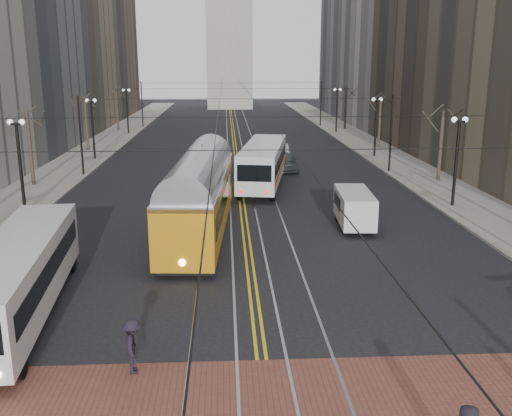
{
  "coord_description": "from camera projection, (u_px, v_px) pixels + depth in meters",
  "views": [
    {
      "loc": [
        -1.07,
        -17.35,
        9.23
      ],
      "look_at": [
        0.24,
        6.85,
        3.0
      ],
      "focal_mm": 40.0,
      "sensor_mm": 36.0,
      "label": 1
    }
  ],
  "objects": [
    {
      "name": "sedan_silver",
      "position": [
        280.0,
        152.0,
        55.33
      ],
      "size": [
        1.71,
        4.48,
        1.46
      ],
      "primitive_type": "imported",
      "rotation": [
        0.0,
        0.0,
        -0.04
      ],
      "color": "#93959A",
      "rests_on": "ground"
    },
    {
      "name": "ground",
      "position": [
        260.0,
        345.0,
        19.13
      ],
      "size": [
        260.0,
        260.0,
        0.0
      ],
      "primitive_type": "plane",
      "color": "black",
      "rests_on": "ground"
    },
    {
      "name": "pedestrian_d",
      "position": [
        133.0,
        346.0,
        17.26
      ],
      "size": [
        0.83,
        1.22,
        1.74
      ],
      "primitive_type": "imported",
      "rotation": [
        0.0,
        0.0,
        1.75
      ],
      "color": "black",
      "rests_on": "crosswalk_band"
    },
    {
      "name": "street_trees",
      "position": [
        237.0,
        134.0,
        52.53
      ],
      "size": [
        31.68,
        53.28,
        5.6
      ],
      "color": "#382D23",
      "rests_on": "ground"
    },
    {
      "name": "sidewalk_left",
      "position": [
        97.0,
        149.0,
        61.85
      ],
      "size": [
        5.0,
        140.0,
        0.15
      ],
      "primitive_type": "cube",
      "color": "gray",
      "rests_on": "ground"
    },
    {
      "name": "trolley_wires",
      "position": [
        237.0,
        124.0,
        51.88
      ],
      "size": [
        25.96,
        120.0,
        6.6
      ],
      "color": "black",
      "rests_on": "ground"
    },
    {
      "name": "lamp_posts",
      "position": [
        238.0,
        143.0,
        46.24
      ],
      "size": [
        27.6,
        57.2,
        5.6
      ],
      "color": "black",
      "rests_on": "ground"
    },
    {
      "name": "transit_bus",
      "position": [
        19.0,
        279.0,
        21.02
      ],
      "size": [
        3.39,
        11.68,
        2.88
      ],
      "primitive_type": "cube",
      "rotation": [
        0.0,
        0.0,
        0.09
      ],
      "color": "silver",
      "rests_on": "ground"
    },
    {
      "name": "centre_lines",
      "position": [
        235.0,
        148.0,
        62.65
      ],
      "size": [
        0.42,
        130.0,
        0.01
      ],
      "primitive_type": "cube",
      "color": "gold",
      "rests_on": "ground"
    },
    {
      "name": "rear_bus",
      "position": [
        263.0,
        165.0,
        43.39
      ],
      "size": [
        4.62,
        12.5,
        3.19
      ],
      "primitive_type": "cube",
      "rotation": [
        0.0,
        0.0,
        -0.16
      ],
      "color": "silver",
      "rests_on": "ground"
    },
    {
      "name": "streetcar_rails",
      "position": [
        235.0,
        148.0,
        62.65
      ],
      "size": [
        4.8,
        130.0,
        0.02
      ],
      "primitive_type": "cube",
      "color": "gray",
      "rests_on": "ground"
    },
    {
      "name": "sidewalk_right",
      "position": [
        370.0,
        147.0,
        63.42
      ],
      "size": [
        5.0,
        140.0,
        0.15
      ],
      "primitive_type": "cube",
      "color": "gray",
      "rests_on": "ground"
    },
    {
      "name": "sedan_grey",
      "position": [
        284.0,
        161.0,
        49.69
      ],
      "size": [
        2.49,
        5.0,
        1.64
      ],
      "primitive_type": "imported",
      "rotation": [
        0.0,
        0.0,
        0.12
      ],
      "color": "#3E4246",
      "rests_on": "ground"
    },
    {
      "name": "streetcar",
      "position": [
        200.0,
        201.0,
        31.43
      ],
      "size": [
        3.75,
        15.14,
        3.53
      ],
      "primitive_type": "cube",
      "rotation": [
        0.0,
        0.0,
        -0.06
      ],
      "color": "orange",
      "rests_on": "ground"
    },
    {
      "name": "cargo_van",
      "position": [
        354.0,
        210.0,
        32.55
      ],
      "size": [
        2.11,
        4.8,
        2.07
      ],
      "primitive_type": "cube",
      "rotation": [
        0.0,
        0.0,
        -0.07
      ],
      "color": "silver",
      "rests_on": "ground"
    }
  ]
}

